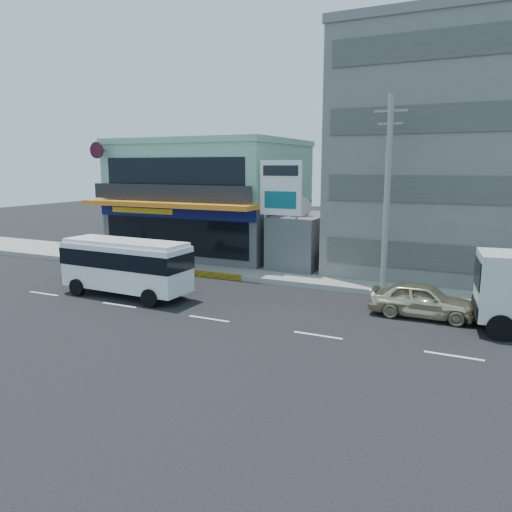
{
  "coord_description": "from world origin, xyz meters",
  "views": [
    {
      "loc": [
        10.9,
        -17.97,
        6.6
      ],
      "look_at": [
        0.46,
        3.81,
        2.2
      ],
      "focal_mm": 35.0,
      "sensor_mm": 36.0,
      "label": 1
    }
  ],
  "objects_px": {
    "satellite_dish": "(299,215)",
    "concrete_building": "(482,158)",
    "sedan": "(423,300)",
    "billboard": "(281,194)",
    "utility_pole_near": "(387,195)",
    "minibus": "(126,263)",
    "motorcycle_rider": "(94,257)",
    "shop_building": "(212,201)"
  },
  "relations": [
    {
      "from": "satellite_dish",
      "to": "concrete_building",
      "type": "bearing_deg",
      "value": 21.8
    },
    {
      "from": "concrete_building",
      "to": "sedan",
      "type": "relative_size",
      "value": 3.52
    },
    {
      "from": "concrete_building",
      "to": "satellite_dish",
      "type": "bearing_deg",
      "value": -158.2
    },
    {
      "from": "billboard",
      "to": "utility_pole_near",
      "type": "height_order",
      "value": "utility_pole_near"
    },
    {
      "from": "utility_pole_near",
      "to": "concrete_building",
      "type": "bearing_deg",
      "value": 62.24
    },
    {
      "from": "minibus",
      "to": "motorcycle_rider",
      "type": "relative_size",
      "value": 3.46
    },
    {
      "from": "shop_building",
      "to": "motorcycle_rider",
      "type": "distance_m",
      "value": 9.45
    },
    {
      "from": "minibus",
      "to": "motorcycle_rider",
      "type": "height_order",
      "value": "minibus"
    },
    {
      "from": "satellite_dish",
      "to": "billboard",
      "type": "bearing_deg",
      "value": -105.52
    },
    {
      "from": "satellite_dish",
      "to": "minibus",
      "type": "height_order",
      "value": "satellite_dish"
    },
    {
      "from": "concrete_building",
      "to": "billboard",
      "type": "distance_m",
      "value": 12.17
    },
    {
      "from": "sedan",
      "to": "motorcycle_rider",
      "type": "height_order",
      "value": "motorcycle_rider"
    },
    {
      "from": "shop_building",
      "to": "concrete_building",
      "type": "distance_m",
      "value": 18.28
    },
    {
      "from": "billboard",
      "to": "sedan",
      "type": "bearing_deg",
      "value": -28.89
    },
    {
      "from": "shop_building",
      "to": "motorcycle_rider",
      "type": "height_order",
      "value": "shop_building"
    },
    {
      "from": "satellite_dish",
      "to": "motorcycle_rider",
      "type": "height_order",
      "value": "satellite_dish"
    },
    {
      "from": "shop_building",
      "to": "billboard",
      "type": "bearing_deg",
      "value": -32.32
    },
    {
      "from": "sedan",
      "to": "billboard",
      "type": "bearing_deg",
      "value": 60.58
    },
    {
      "from": "billboard",
      "to": "minibus",
      "type": "relative_size",
      "value": 0.99
    },
    {
      "from": "concrete_building",
      "to": "motorcycle_rider",
      "type": "bearing_deg",
      "value": -158.98
    },
    {
      "from": "utility_pole_near",
      "to": "minibus",
      "type": "xyz_separation_m",
      "value": [
        -11.75,
        -5.9,
        -3.43
      ]
    },
    {
      "from": "shop_building",
      "to": "sedan",
      "type": "distance_m",
      "value": 19.24
    },
    {
      "from": "satellite_dish",
      "to": "motorcycle_rider",
      "type": "xyz_separation_m",
      "value": [
        -12.52,
        -4.65,
        -2.91
      ]
    },
    {
      "from": "shop_building",
      "to": "concrete_building",
      "type": "height_order",
      "value": "concrete_building"
    },
    {
      "from": "sedan",
      "to": "motorcycle_rider",
      "type": "relative_size",
      "value": 2.26
    },
    {
      "from": "satellite_dish",
      "to": "sedan",
      "type": "relative_size",
      "value": 0.33
    },
    {
      "from": "shop_building",
      "to": "utility_pole_near",
      "type": "distance_m",
      "value": 15.5
    },
    {
      "from": "sedan",
      "to": "motorcycle_rider",
      "type": "distance_m",
      "value": 20.97
    },
    {
      "from": "shop_building",
      "to": "billboard",
      "type": "height_order",
      "value": "shop_building"
    },
    {
      "from": "satellite_dish",
      "to": "sedan",
      "type": "xyz_separation_m",
      "value": [
        8.35,
        -6.68,
        -2.8
      ]
    },
    {
      "from": "minibus",
      "to": "motorcycle_rider",
      "type": "xyz_separation_m",
      "value": [
        -6.77,
        4.85,
        -1.06
      ]
    },
    {
      "from": "concrete_building",
      "to": "minibus",
      "type": "distance_m",
      "value": 21.41
    },
    {
      "from": "billboard",
      "to": "minibus",
      "type": "bearing_deg",
      "value": -124.3
    },
    {
      "from": "satellite_dish",
      "to": "utility_pole_near",
      "type": "height_order",
      "value": "utility_pole_near"
    },
    {
      "from": "shop_building",
      "to": "satellite_dish",
      "type": "relative_size",
      "value": 8.27
    },
    {
      "from": "satellite_dish",
      "to": "billboard",
      "type": "xyz_separation_m",
      "value": [
        -0.5,
        -1.8,
        1.35
      ]
    },
    {
      "from": "satellite_dish",
      "to": "billboard",
      "type": "relative_size",
      "value": 0.22
    },
    {
      "from": "motorcycle_rider",
      "to": "shop_building",
      "type": "bearing_deg",
      "value": 59.24
    },
    {
      "from": "motorcycle_rider",
      "to": "concrete_building",
      "type": "bearing_deg",
      "value": 21.02
    },
    {
      "from": "shop_building",
      "to": "sedan",
      "type": "height_order",
      "value": "shop_building"
    },
    {
      "from": "concrete_building",
      "to": "satellite_dish",
      "type": "distance_m",
      "value": 11.3
    },
    {
      "from": "concrete_building",
      "to": "motorcycle_rider",
      "type": "distance_m",
      "value": 24.95
    }
  ]
}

